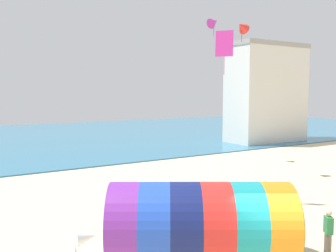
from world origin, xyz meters
TOP-DOWN VIEW (x-y plane):
  - sea at (0.00, 39.03)m, footprint 120.00×40.00m
  - giant_inflatable_tube at (-1.46, 2.36)m, footprint 6.41×5.34m
  - kite_handler at (2.57, 0.52)m, footprint 0.38×0.42m
  - kite_red_delta at (8.38, 11.35)m, footprint 1.11×0.97m
  - kite_magenta_diamond at (3.38, 7.10)m, footprint 0.65×0.74m
  - kite_magenta_delta at (10.25, 16.63)m, footprint 1.22×1.01m
  - promenade_building at (22.63, 22.78)m, footprint 9.29×4.14m
  - beach_flag at (-6.08, 0.21)m, footprint 0.47×0.36m

SIDE VIEW (x-z plane):
  - sea at x=0.00m, z-range 0.00..0.10m
  - kite_handler at x=2.57m, z-range 0.01..1.62m
  - giant_inflatable_tube at x=-1.46m, z-range 0.00..2.68m
  - beach_flag at x=-6.08m, z-range 1.06..3.79m
  - promenade_building at x=22.63m, z-range 0.01..10.95m
  - kite_magenta_diamond at x=3.38m, z-range 6.85..8.97m
  - kite_red_delta at x=8.38m, z-range 9.08..10.53m
  - kite_magenta_delta at x=10.25m, z-range 10.27..11.93m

